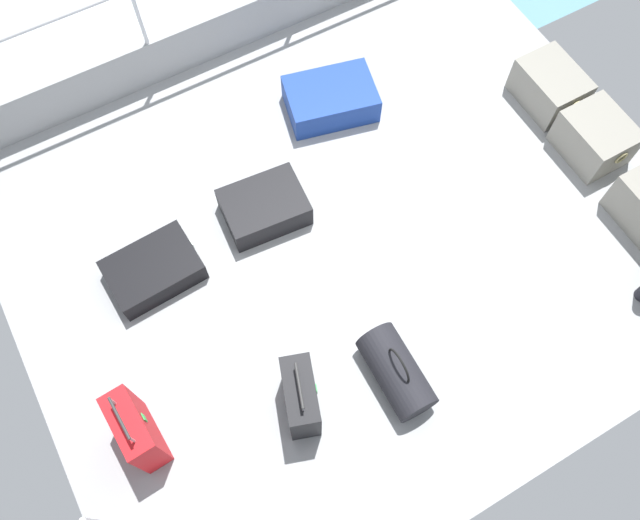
# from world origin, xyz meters

# --- Properties ---
(ground_plane) EXTENTS (4.40, 5.20, 0.06)m
(ground_plane) POSITION_xyz_m (0.00, 0.00, -0.03)
(ground_plane) COLOR #939699
(gunwale_port) EXTENTS (0.06, 5.20, 0.45)m
(gunwale_port) POSITION_xyz_m (-2.17, 0.00, 0.23)
(gunwale_port) COLOR #939699
(gunwale_port) RESTS_ON ground_plane
(cargo_crate_0) EXTENTS (0.61, 0.42, 0.34)m
(cargo_crate_0) POSITION_xyz_m (-0.30, 2.15, 0.17)
(cargo_crate_0) COLOR gray
(cargo_crate_0) RESTS_ON ground_plane
(cargo_crate_1) EXTENTS (0.58, 0.45, 0.36)m
(cargo_crate_1) POSITION_xyz_m (0.31, 2.13, 0.18)
(cargo_crate_1) COLOR gray
(cargo_crate_1) RESTS_ON ground_plane
(suitcase_0) EXTENTS (0.46, 0.21, 0.71)m
(suitcase_0) POSITION_xyz_m (0.67, -2.03, 0.29)
(suitcase_0) COLOR red
(suitcase_0) RESTS_ON ground_plane
(suitcase_1) EXTENTS (0.50, 0.69, 0.20)m
(suitcase_1) POSITION_xyz_m (-0.42, -1.48, 0.10)
(suitcase_1) COLOR black
(suitcase_1) RESTS_ON ground_plane
(suitcase_2) EXTENTS (0.67, 0.84, 0.25)m
(suitcase_2) POSITION_xyz_m (-1.14, 0.47, 0.13)
(suitcase_2) COLOR navy
(suitcase_2) RESTS_ON ground_plane
(suitcase_3) EXTENTS (0.50, 0.34, 0.59)m
(suitcase_3) POSITION_xyz_m (1.00, -0.99, 0.25)
(suitcase_3) COLOR black
(suitcase_3) RESTS_ON ground_plane
(suitcase_4) EXTENTS (0.53, 0.68, 0.24)m
(suitcase_4) POSITION_xyz_m (-0.48, -0.51, 0.12)
(suitcase_4) COLOR black
(suitcase_4) RESTS_ON ground_plane
(duffel_bag) EXTENTS (0.63, 0.32, 0.44)m
(duffel_bag) POSITION_xyz_m (1.15, -0.32, 0.15)
(duffel_bag) COLOR black
(duffel_bag) RESTS_ON ground_plane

